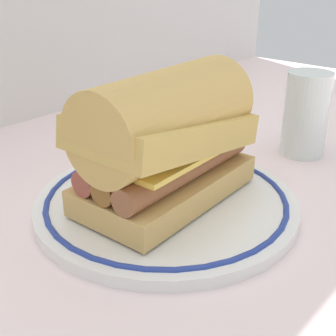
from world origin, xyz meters
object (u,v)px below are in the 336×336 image
at_px(plate, 168,201).
at_px(sausage_sandwich, 168,136).
at_px(drinking_glass, 305,119).
at_px(salt_shaker, 133,111).

height_order(plate, sausage_sandwich, sausage_sandwich).
relative_size(sausage_sandwich, drinking_glass, 1.76).
distance_m(plate, drinking_glass, 0.23).
height_order(drinking_glass, salt_shaker, drinking_glass).
relative_size(sausage_sandwich, salt_shaker, 2.44).
bearing_deg(sausage_sandwich, plate, 164.64).
bearing_deg(sausage_sandwich, drinking_glass, -12.09).
height_order(sausage_sandwich, salt_shaker, sausage_sandwich).
height_order(plate, salt_shaker, salt_shaker).
distance_m(sausage_sandwich, drinking_glass, 0.23).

